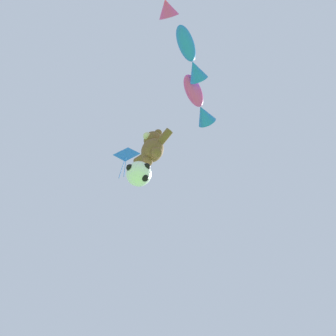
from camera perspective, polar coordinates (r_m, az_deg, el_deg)
name	(u,v)px	position (r m, az deg, el deg)	size (l,w,h in m)	color
teddy_bear_kite	(153,147)	(14.05, -2.71, 3.67)	(2.24, 0.99, 2.27)	brown
soccer_ball_kite	(139,174)	(12.53, -5.07, -1.00)	(1.08, 1.07, 0.99)	white
fish_kite_magenta	(199,103)	(14.00, 5.39, 11.20)	(1.45, 2.36, 0.79)	#E53F9E
fish_kite_cobalt	(191,57)	(13.20, 4.02, 18.65)	(1.47, 2.24, 0.74)	blue
diamond_kite	(126,156)	(18.11, -7.29, 2.12)	(1.14, 1.04, 3.35)	blue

